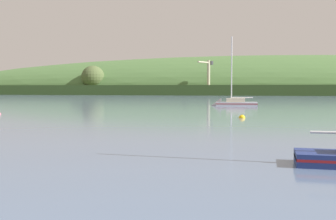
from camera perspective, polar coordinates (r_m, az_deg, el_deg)
far_shoreline_hill at (r=247.82m, az=11.88°, el=2.28°), size 566.51×129.50×45.85m
dockside_crane at (r=204.61m, az=5.67°, el=4.39°), size 6.49×11.27×17.39m
sailboat_outer_reach at (r=79.71m, az=8.76°, el=0.74°), size 9.10×3.98×14.84m
mooring_buoy_far_upstream at (r=46.83m, az=10.35°, el=-1.11°), size 0.73×0.73×0.81m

